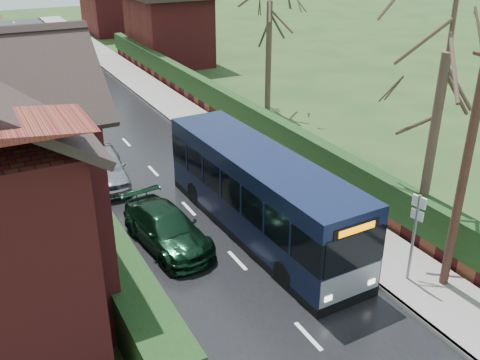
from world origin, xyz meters
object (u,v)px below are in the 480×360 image
bus (260,195)px  car_silver (104,167)px  car_green (167,228)px  telegraph_pole (464,172)px  bus_stop_sign (415,226)px

bus → car_silver: (-3.69, 6.57, -0.75)m
bus → car_silver: bus is taller
bus → car_silver: size_ratio=2.33×
car_green → telegraph_pole: size_ratio=0.59×
car_silver → car_green: size_ratio=0.97×
car_silver → telegraph_pole: (6.95, -11.88, 3.01)m
car_green → bus_stop_sign: size_ratio=1.47×
car_green → car_silver: bearing=89.3°
bus_stop_sign → car_green: bearing=126.5°
car_silver → telegraph_pole: bearing=-52.6°
car_silver → car_green: 5.87m
car_silver → car_green: (0.55, -5.84, -0.09)m
bus → bus_stop_sign: size_ratio=3.34×
car_silver → bus: bearing=-53.7°
car_silver → car_green: bearing=-77.5°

